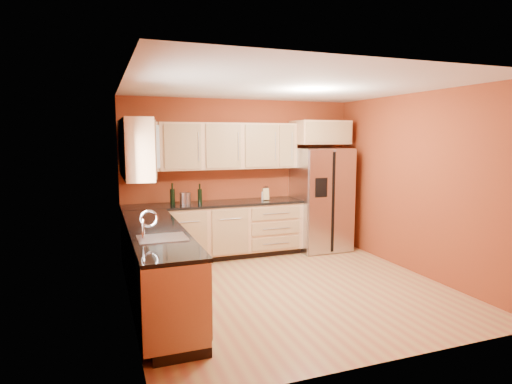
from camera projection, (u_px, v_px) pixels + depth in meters
floor at (289, 288)px, 5.62m from camera, size 4.00×4.00×0.00m
ceiling at (291, 86)px, 5.29m from camera, size 4.00×4.00×0.00m
wall_back at (241, 176)px, 7.32m from camera, size 4.00×0.04×2.60m
wall_front at (390, 217)px, 3.60m from camera, size 4.00×0.04×2.60m
wall_left at (127, 198)px, 4.77m from camera, size 0.04×4.00×2.60m
wall_right at (416, 184)px, 6.15m from camera, size 0.04×4.00×2.60m
base_cabinets_back at (215, 232)px, 6.96m from camera, size 2.90×0.60×0.88m
base_cabinets_left at (157, 269)px, 4.98m from camera, size 0.60×2.80×0.88m
countertop_back at (215, 204)px, 6.89m from camera, size 2.90×0.62×0.04m
countertop_left at (156, 231)px, 4.93m from camera, size 0.62×2.80×0.04m
upper_cabinets_back at (229, 146)px, 7.01m from camera, size 2.30×0.33×0.75m
upper_cabinets_left at (135, 149)px, 5.43m from camera, size 0.33×1.35×0.75m
corner_upper_cabinet at (141, 147)px, 6.37m from camera, size 0.67×0.67×0.75m
over_fridge_cabinet at (320, 132)px, 7.41m from camera, size 0.92×0.60×0.40m
refrigerator at (321, 199)px, 7.49m from camera, size 0.90×0.75×1.78m
window at (131, 179)px, 4.28m from camera, size 0.03×0.90×1.00m
sink_faucet at (162, 224)px, 4.44m from camera, size 0.50×0.42×0.30m
canister_left at (183, 198)px, 6.70m from camera, size 0.15×0.15×0.19m
canister_right at (187, 198)px, 6.74m from camera, size 0.14×0.14×0.18m
wine_bottle_a at (172, 194)px, 6.68m from camera, size 0.10×0.10×0.34m
wine_bottle_b at (200, 194)px, 6.80m from camera, size 0.09×0.09×0.32m
knife_block at (266, 194)px, 7.19m from camera, size 0.11×0.10×0.19m
soap_dispenser at (263, 195)px, 7.18m from camera, size 0.08×0.08×0.18m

